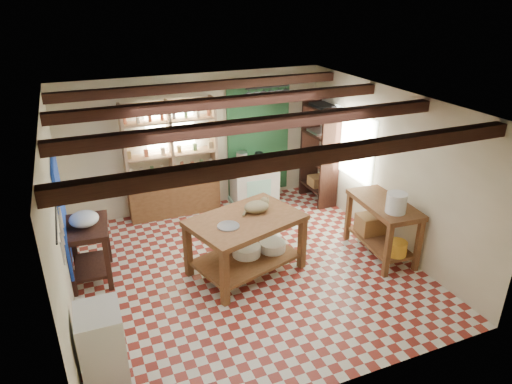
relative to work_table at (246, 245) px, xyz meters
name	(u,v)px	position (x,y,z in m)	size (l,w,h in m)	color
floor	(246,269)	(0.01, 0.04, -0.46)	(5.00, 5.00, 0.02)	maroon
ceiling	(244,103)	(0.01, 0.04, 2.15)	(5.00, 5.00, 0.02)	#46454A
wall_back	(197,143)	(0.01, 2.54, 0.85)	(5.00, 0.04, 2.60)	beige
wall_front	(338,289)	(0.01, -2.46, 0.85)	(5.00, 0.04, 2.60)	beige
wall_left	(58,224)	(-2.49, 0.04, 0.85)	(0.04, 5.00, 2.60)	beige
wall_right	(387,168)	(2.51, 0.04, 0.85)	(0.04, 5.00, 2.60)	beige
ceiling_beams	(244,112)	(0.01, 0.04, 2.03)	(5.00, 3.80, 0.15)	#371B13
blue_wall_patch	(62,209)	(-2.46, 0.94, 0.65)	(0.04, 1.40, 1.60)	#173AAC
green_wall_patch	(258,138)	(1.26, 2.51, 0.80)	(1.30, 0.04, 2.30)	#1F4E28
window_back	(170,125)	(-0.49, 2.52, 1.25)	(0.90, 0.02, 0.80)	white
window_right	(353,145)	(2.49, 1.04, 0.95)	(0.02, 1.30, 1.20)	white
utensil_rail	(58,233)	(-2.43, -1.16, 1.33)	(0.06, 0.90, 0.28)	black
pot_rack	(267,96)	(1.26, 2.09, 1.73)	(0.86, 0.12, 0.36)	black
shelving_unit	(172,160)	(-0.54, 2.35, 0.65)	(1.70, 0.34, 2.20)	tan
tall_rack	(319,154)	(2.29, 1.84, 0.55)	(0.40, 0.86, 2.00)	#371B13
work_table	(246,245)	(0.00, 0.00, 0.00)	(1.60, 1.07, 0.91)	brown
stove	(254,183)	(1.04, 2.19, -0.02)	(0.89, 0.60, 0.87)	beige
prep_table	(90,252)	(-2.19, 0.70, -0.01)	(0.61, 0.88, 0.89)	#371B13
white_cabinet	(102,343)	(-2.21, -1.30, -0.03)	(0.48, 0.57, 0.86)	silver
right_counter	(381,228)	(2.19, -0.38, 0.01)	(0.65, 1.31, 0.94)	brown
cat	(256,207)	(0.22, 0.12, 0.54)	(0.38, 0.29, 0.17)	#9C885A
steel_tray	(228,226)	(-0.32, -0.15, 0.46)	(0.32, 0.32, 0.02)	#B0AFB7
basin_large	(246,250)	(0.03, 0.06, -0.14)	(0.44, 0.44, 0.15)	silver
basin_small	(272,246)	(0.46, 0.04, -0.14)	(0.41, 0.41, 0.14)	silver
kettle_left	(242,158)	(0.79, 2.21, 0.54)	(0.21, 0.21, 0.25)	#B0AFB7
kettle_right	(259,157)	(1.14, 2.19, 0.52)	(0.16, 0.16, 0.20)	black
enamel_bowl	(84,219)	(-2.19, 0.70, 0.54)	(0.41, 0.41, 0.21)	silver
white_bucket	(396,203)	(2.12, -0.72, 0.63)	(0.30, 0.30, 0.30)	silver
wicker_basket	(371,224)	(2.21, -0.08, -0.05)	(0.44, 0.35, 0.31)	olive
yellow_tub	(397,248)	(2.16, -0.83, -0.10)	(0.30, 0.30, 0.22)	gold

